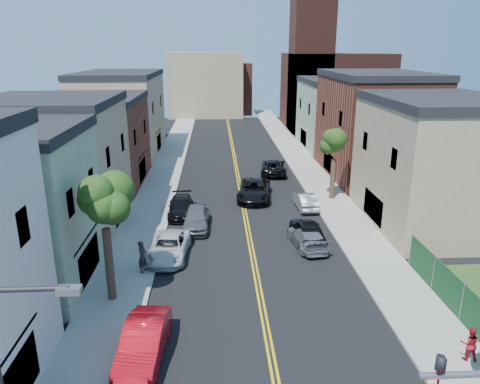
{
  "coord_description": "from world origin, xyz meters",
  "views": [
    {
      "loc": [
        -2.27,
        -7.62,
        12.86
      ],
      "look_at": [
        -0.42,
        26.38,
        2.0
      ],
      "focal_mm": 33.93,
      "sensor_mm": 36.0,
      "label": 1
    }
  ],
  "objects": [
    {
      "name": "pedestrian_right",
      "position": [
        8.32,
        8.13,
        0.92
      ],
      "size": [
        0.87,
        0.75,
        1.54
      ],
      "primitive_type": "imported",
      "rotation": [
        0.0,
        0.0,
        2.89
      ],
      "color": "maroon",
      "rests_on": "sidewalk_right"
    },
    {
      "name": "sidewalk_right",
      "position": [
        7.9,
        40.0,
        0.07
      ],
      "size": [
        3.2,
        100.0,
        0.15
      ],
      "primitive_type": "cube",
      "color": "gray",
      "rests_on": "ground"
    },
    {
      "name": "bldg_left_tan_far",
      "position": [
        -14.0,
        50.0,
        4.75
      ],
      "size": [
        9.0,
        16.0,
        9.5
      ],
      "primitive_type": "cube",
      "color": "#998466",
      "rests_on": "ground"
    },
    {
      "name": "bldg_left_palegrn",
      "position": [
        -14.0,
        16.0,
        4.25
      ],
      "size": [
        9.0,
        8.0,
        8.5
      ],
      "primitive_type": "cube",
      "color": "gray",
      "rests_on": "ground"
    },
    {
      "name": "dark_car_right_far",
      "position": [
        3.86,
        38.84,
        0.77
      ],
      "size": [
        3.26,
        5.85,
        1.55
      ],
      "primitive_type": "imported",
      "rotation": [
        0.0,
        0.0,
        3.01
      ],
      "color": "black",
      "rests_on": "ground"
    },
    {
      "name": "sidewalk_left",
      "position": [
        -7.9,
        40.0,
        0.07
      ],
      "size": [
        3.2,
        100.0,
        0.15
      ],
      "primitive_type": "cube",
      "color": "gray",
      "rests_on": "ground"
    },
    {
      "name": "curb_right",
      "position": [
        6.15,
        40.0,
        0.07
      ],
      "size": [
        0.3,
        100.0,
        0.15
      ],
      "primitive_type": "cube",
      "color": "gray",
      "rests_on": "ground"
    },
    {
      "name": "red_sedan",
      "position": [
        -5.5,
        9.17,
        0.8
      ],
      "size": [
        2.02,
        4.95,
        1.6
      ],
      "primitive_type": "imported",
      "rotation": [
        0.0,
        0.0,
        -0.07
      ],
      "color": "red",
      "rests_on": "ground"
    },
    {
      "name": "black_suv_lane",
      "position": [
        1.08,
        30.6,
        0.83
      ],
      "size": [
        3.55,
        6.3,
        1.66
      ],
      "primitive_type": "imported",
      "rotation": [
        0.0,
        0.0,
        -0.14
      ],
      "color": "black",
      "rests_on": "ground"
    },
    {
      "name": "white_pickup",
      "position": [
        -5.37,
        19.1,
        0.7
      ],
      "size": [
        2.73,
        5.22,
        1.4
      ],
      "primitive_type": "imported",
      "rotation": [
        0.0,
        0.0,
        -0.08
      ],
      "color": "silver",
      "rests_on": "ground"
    },
    {
      "name": "curb_left",
      "position": [
        -6.15,
        40.0,
        0.07
      ],
      "size": [
        0.3,
        100.0,
        0.15
      ],
      "primitive_type": "cube",
      "color": "gray",
      "rests_on": "ground"
    },
    {
      "name": "bldg_right_tan",
      "position": [
        14.0,
        24.0,
        4.5
      ],
      "size": [
        9.0,
        12.0,
        9.0
      ],
      "primitive_type": "cube",
      "color": "#998466",
      "rests_on": "ground"
    },
    {
      "name": "tree_left_mid",
      "position": [
        -7.88,
        14.01,
        6.58
      ],
      "size": [
        5.2,
        5.2,
        9.29
      ],
      "color": "#37271B",
      "rests_on": "sidewalk_left"
    },
    {
      "name": "fence_right",
      "position": [
        9.5,
        9.5,
        1.1
      ],
      "size": [
        0.04,
        15.0,
        1.9
      ],
      "primitive_type": "cube",
      "color": "#143F1E",
      "rests_on": "sidewalk_right"
    },
    {
      "name": "tree_right_far",
      "position": [
        7.92,
        30.01,
        5.76
      ],
      "size": [
        4.4,
        4.4,
        8.03
      ],
      "color": "#37271B",
      "rests_on": "sidewalk_right"
    },
    {
      "name": "church",
      "position": [
        16.33,
        67.07,
        7.24
      ],
      "size": [
        16.2,
        14.2,
        22.6
      ],
      "color": "#4C2319",
      "rests_on": "ground"
    },
    {
      "name": "pedestrian_left",
      "position": [
        -6.7,
        16.93,
        1.12
      ],
      "size": [
        0.63,
        0.81,
        1.94
      ],
      "primitive_type": "imported",
      "rotation": [
        0.0,
        0.0,
        1.31
      ],
      "color": "#212228",
      "rests_on": "sidewalk_left"
    },
    {
      "name": "bldg_left_tan_near",
      "position": [
        -14.0,
        25.0,
        4.5
      ],
      "size": [
        9.0,
        10.0,
        9.0
      ],
      "primitive_type": "cube",
      "color": "#998466",
      "rests_on": "ground"
    },
    {
      "name": "black_car_left",
      "position": [
        -5.15,
        26.82,
        0.69
      ],
      "size": [
        2.06,
        4.83,
        1.39
      ],
      "primitive_type": "imported",
      "rotation": [
        0.0,
        0.0,
        0.02
      ],
      "color": "black",
      "rests_on": "ground"
    },
    {
      "name": "backdrop_center",
      "position": [
        0.0,
        86.0,
        5.0
      ],
      "size": [
        10.0,
        8.0,
        10.0
      ],
      "primitive_type": "cube",
      "color": "brown",
      "rests_on": "ground"
    },
    {
      "name": "black_car_right",
      "position": [
        3.96,
        21.0,
        0.82
      ],
      "size": [
        2.06,
        4.87,
        1.64
      ],
      "primitive_type": "imported",
      "rotation": [
        0.0,
        0.0,
        3.17
      ],
      "color": "black",
      "rests_on": "ground"
    },
    {
      "name": "bldg_left_brick",
      "position": [
        -14.0,
        36.0,
        4.0
      ],
      "size": [
        9.0,
        12.0,
        8.0
      ],
      "primitive_type": "cube",
      "color": "brown",
      "rests_on": "ground"
    },
    {
      "name": "grey_car_left",
      "position": [
        -3.8,
        23.9,
        0.8
      ],
      "size": [
        2.02,
        4.73,
        1.59
      ],
      "primitive_type": "imported",
      "rotation": [
        0.0,
        0.0,
        -0.03
      ],
      "color": "#505257",
      "rests_on": "ground"
    },
    {
      "name": "grey_car_right",
      "position": [
        3.8,
        20.27,
        0.67
      ],
      "size": [
        2.39,
        4.81,
        1.34
      ],
      "primitive_type": "imported",
      "rotation": [
        0.0,
        0.0,
        3.25
      ],
      "color": "slate",
      "rests_on": "ground"
    },
    {
      "name": "bldg_right_brick",
      "position": [
        14.0,
        38.0,
        5.0
      ],
      "size": [
        9.0,
        14.0,
        10.0
      ],
      "primitive_type": "cube",
      "color": "brown",
      "rests_on": "ground"
    },
    {
      "name": "silver_car_right",
      "position": [
        5.11,
        27.84,
        0.67
      ],
      "size": [
        1.61,
        4.13,
        1.34
      ],
      "primitive_type": "imported",
      "rotation": [
        0.0,
        0.0,
        3.19
      ],
      "color": "#97999E",
      "rests_on": "ground"
    },
    {
      "name": "bldg_right_palegrn",
      "position": [
        14.0,
        52.0,
        4.25
      ],
      "size": [
        9.0,
        12.0,
        8.5
      ],
      "primitive_type": "cube",
      "color": "gray",
      "rests_on": "ground"
    },
    {
      "name": "backdrop_left",
      "position": [
        -4.0,
        82.0,
        6.0
      ],
      "size": [
        14.0,
        8.0,
        12.0
      ],
      "primitive_type": "cube",
      "color": "#998466",
      "rests_on": "ground"
    }
  ]
}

